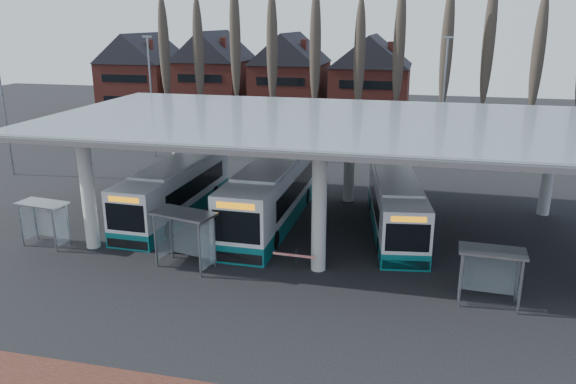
% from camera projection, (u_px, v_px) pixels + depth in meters
% --- Properties ---
extents(ground, '(140.00, 140.00, 0.00)m').
position_uv_depth(ground, '(308.00, 293.00, 24.55)').
color(ground, black).
rests_on(ground, ground).
extents(station_canopy, '(32.00, 16.00, 6.34)m').
position_uv_depth(station_canopy, '(338.00, 131.00, 30.31)').
color(station_canopy, silver).
rests_on(station_canopy, ground).
extents(poplar_row, '(45.10, 1.10, 14.50)m').
position_uv_depth(poplar_row, '(378.00, 49.00, 52.64)').
color(poplar_row, '#473D33').
rests_on(poplar_row, ground).
extents(townhouse_row, '(36.80, 10.30, 12.25)m').
position_uv_depth(townhouse_row, '(252.00, 67.00, 67.18)').
color(townhouse_row, maroon).
rests_on(townhouse_row, ground).
extents(lamp_post_a, '(0.80, 0.16, 10.17)m').
position_uv_depth(lamp_post_a, '(151.00, 95.00, 47.40)').
color(lamp_post_a, slate).
rests_on(lamp_post_a, ground).
extents(lamp_post_b, '(0.80, 0.16, 10.17)m').
position_uv_depth(lamp_post_b, '(443.00, 98.00, 45.82)').
color(lamp_post_b, slate).
rests_on(lamp_post_b, ground).
extents(lamp_post_d, '(0.80, 0.16, 10.17)m').
position_uv_depth(lamp_post_d, '(3.00, 105.00, 41.72)').
color(lamp_post_d, slate).
rests_on(lamp_post_d, ground).
extents(bus_0, '(2.76, 11.69, 3.23)m').
position_uv_depth(bus_0, '(176.00, 190.00, 34.05)').
color(bus_0, white).
rests_on(bus_0, ground).
extents(bus_1, '(2.87, 12.85, 3.56)m').
position_uv_depth(bus_1, '(272.00, 194.00, 32.82)').
color(bus_1, white).
rests_on(bus_1, ground).
extents(bus_2, '(4.01, 11.31, 3.08)m').
position_uv_depth(bus_2, '(395.00, 205.00, 31.55)').
color(bus_2, white).
rests_on(bus_2, ground).
extents(shelter_0, '(2.69, 1.57, 2.37)m').
position_uv_depth(shelter_0, '(45.00, 214.00, 29.34)').
color(shelter_0, gray).
rests_on(shelter_0, ground).
extents(shelter_1, '(3.27, 2.16, 2.78)m').
position_uv_depth(shelter_1, '(186.00, 227.00, 26.65)').
color(shelter_1, gray).
rests_on(shelter_1, ground).
extents(shelter_2, '(2.72, 1.46, 2.47)m').
position_uv_depth(shelter_2, '(491.00, 264.00, 23.16)').
color(shelter_2, gray).
rests_on(shelter_2, ground).
extents(barrier, '(2.07, 0.60, 1.03)m').
position_uv_depth(barrier, '(294.00, 256.00, 26.36)').
color(barrier, black).
rests_on(barrier, ground).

